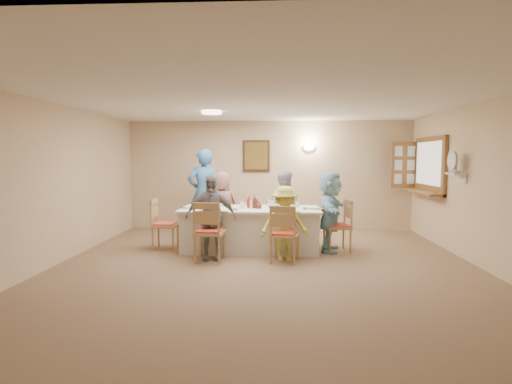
{
  "coord_description": "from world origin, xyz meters",
  "views": [
    {
      "loc": [
        0.16,
        -5.7,
        1.67
      ],
      "look_at": [
        -0.2,
        1.4,
        1.05
      ],
      "focal_mm": 28.0,
      "sensor_mm": 36.0,
      "label": 1
    }
  ],
  "objects_px": {
    "chair_back_left": "(223,217)",
    "chair_right_end": "(337,225)",
    "chair_left_end": "(165,224)",
    "diner_right_end": "(330,211)",
    "chair_front_left": "(210,231)",
    "diner_front_left": "(211,217)",
    "dining_table": "(250,229)",
    "diner_front_right": "(285,223)",
    "condiment_ketchup": "(249,202)",
    "chair_front_right": "(285,233)",
    "diner_back_left": "(222,207)",
    "chair_back_right": "(283,218)",
    "caregiver": "(204,193)",
    "diner_back_right": "(283,206)",
    "desk_fan": "(455,165)",
    "serving_hatch": "(430,166)"
  },
  "relations": [
    {
      "from": "chair_back_left",
      "to": "chair_right_end",
      "type": "xyz_separation_m",
      "value": [
        2.15,
        -0.8,
        -0.02
      ]
    },
    {
      "from": "chair_left_end",
      "to": "diner_right_end",
      "type": "relative_size",
      "value": 0.65
    },
    {
      "from": "chair_front_left",
      "to": "diner_front_left",
      "type": "height_order",
      "value": "diner_front_left"
    },
    {
      "from": "dining_table",
      "to": "chair_left_end",
      "type": "relative_size",
      "value": 2.68
    },
    {
      "from": "chair_front_left",
      "to": "chair_left_end",
      "type": "height_order",
      "value": "chair_front_left"
    },
    {
      "from": "diner_front_left",
      "to": "chair_left_end",
      "type": "bearing_deg",
      "value": 139.24
    },
    {
      "from": "chair_back_left",
      "to": "diner_front_right",
      "type": "height_order",
      "value": "diner_front_right"
    },
    {
      "from": "chair_front_left",
      "to": "chair_right_end",
      "type": "bearing_deg",
      "value": -154.77
    },
    {
      "from": "dining_table",
      "to": "condiment_ketchup",
      "type": "xyz_separation_m",
      "value": [
        -0.03,
        0.05,
        0.49
      ]
    },
    {
      "from": "chair_front_left",
      "to": "diner_front_right",
      "type": "height_order",
      "value": "diner_front_right"
    },
    {
      "from": "chair_front_right",
      "to": "diner_right_end",
      "type": "xyz_separation_m",
      "value": [
        0.82,
        0.8,
        0.25
      ]
    },
    {
      "from": "diner_back_left",
      "to": "condiment_ketchup",
      "type": "bearing_deg",
      "value": 131.33
    },
    {
      "from": "chair_back_right",
      "to": "caregiver",
      "type": "height_order",
      "value": "caregiver"
    },
    {
      "from": "chair_back_left",
      "to": "diner_back_right",
      "type": "bearing_deg",
      "value": -4.9
    },
    {
      "from": "desk_fan",
      "to": "diner_right_end",
      "type": "xyz_separation_m",
      "value": [
        -1.98,
        0.33,
        -0.84
      ]
    },
    {
      "from": "chair_back_left",
      "to": "chair_front_left",
      "type": "distance_m",
      "value": 1.6
    },
    {
      "from": "chair_back_right",
      "to": "condiment_ketchup",
      "type": "bearing_deg",
      "value": -137.0
    },
    {
      "from": "chair_back_right",
      "to": "caregiver",
      "type": "relative_size",
      "value": 0.5
    },
    {
      "from": "diner_front_left",
      "to": "diner_front_right",
      "type": "relative_size",
      "value": 1.16
    },
    {
      "from": "diner_right_end",
      "to": "chair_left_end",
      "type": "bearing_deg",
      "value": 101.79
    },
    {
      "from": "diner_back_left",
      "to": "caregiver",
      "type": "xyz_separation_m",
      "value": [
        -0.45,
        0.47,
        0.22
      ]
    },
    {
      "from": "caregiver",
      "to": "diner_right_end",
      "type": "bearing_deg",
      "value": 131.0
    },
    {
      "from": "condiment_ketchup",
      "to": "dining_table",
      "type": "bearing_deg",
      "value": -65.09
    },
    {
      "from": "chair_back_left",
      "to": "caregiver",
      "type": "bearing_deg",
      "value": 142.94
    },
    {
      "from": "serving_hatch",
      "to": "caregiver",
      "type": "relative_size",
      "value": 0.82
    },
    {
      "from": "dining_table",
      "to": "chair_back_left",
      "type": "height_order",
      "value": "chair_back_left"
    },
    {
      "from": "diner_front_right",
      "to": "chair_back_left",
      "type": "bearing_deg",
      "value": 118.33
    },
    {
      "from": "dining_table",
      "to": "diner_front_right",
      "type": "distance_m",
      "value": 0.93
    },
    {
      "from": "caregiver",
      "to": "serving_hatch",
      "type": "bearing_deg",
      "value": 154.35
    },
    {
      "from": "diner_right_end",
      "to": "caregiver",
      "type": "distance_m",
      "value": 2.73
    },
    {
      "from": "desk_fan",
      "to": "chair_right_end",
      "type": "relative_size",
      "value": 0.32
    },
    {
      "from": "desk_fan",
      "to": "chair_back_left",
      "type": "bearing_deg",
      "value": 164.25
    },
    {
      "from": "chair_back_right",
      "to": "chair_right_end",
      "type": "relative_size",
      "value": 1.0
    },
    {
      "from": "chair_front_right",
      "to": "condiment_ketchup",
      "type": "xyz_separation_m",
      "value": [
        -0.63,
        0.85,
        0.4
      ]
    },
    {
      "from": "chair_back_left",
      "to": "dining_table",
      "type": "bearing_deg",
      "value": -52.32
    },
    {
      "from": "dining_table",
      "to": "chair_front_left",
      "type": "height_order",
      "value": "chair_front_left"
    },
    {
      "from": "chair_back_right",
      "to": "diner_right_end",
      "type": "height_order",
      "value": "diner_right_end"
    },
    {
      "from": "diner_back_left",
      "to": "diner_right_end",
      "type": "relative_size",
      "value": 0.98
    },
    {
      "from": "chair_back_right",
      "to": "diner_front_left",
      "type": "relative_size",
      "value": 0.66
    },
    {
      "from": "diner_right_end",
      "to": "diner_front_right",
      "type": "bearing_deg",
      "value": 141.46
    },
    {
      "from": "serving_hatch",
      "to": "dining_table",
      "type": "height_order",
      "value": "serving_hatch"
    },
    {
      "from": "chair_front_left",
      "to": "dining_table",
      "type": "bearing_deg",
      "value": -122.05
    },
    {
      "from": "chair_back_right",
      "to": "diner_back_left",
      "type": "xyz_separation_m",
      "value": [
        -1.2,
        -0.12,
        0.23
      ]
    },
    {
      "from": "chair_right_end",
      "to": "chair_front_right",
      "type": "bearing_deg",
      "value": -59.73
    },
    {
      "from": "diner_back_left",
      "to": "diner_back_right",
      "type": "height_order",
      "value": "diner_back_right"
    },
    {
      "from": "diner_back_right",
      "to": "chair_front_left",
      "type": "bearing_deg",
      "value": 62.8
    },
    {
      "from": "diner_front_right",
      "to": "condiment_ketchup",
      "type": "xyz_separation_m",
      "value": [
        -0.63,
        0.73,
        0.26
      ]
    },
    {
      "from": "desk_fan",
      "to": "diner_back_left",
      "type": "distance_m",
      "value": 4.21
    },
    {
      "from": "diner_right_end",
      "to": "condiment_ketchup",
      "type": "height_order",
      "value": "diner_right_end"
    },
    {
      "from": "chair_back_right",
      "to": "diner_back_right",
      "type": "xyz_separation_m",
      "value": [
        0.0,
        -0.12,
        0.25
      ]
    }
  ]
}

